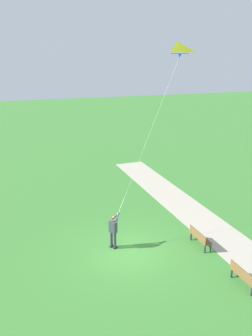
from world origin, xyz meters
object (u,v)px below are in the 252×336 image
Objects in this scene: park_bench_near_walkway at (200,237)px; park_bench_far_walkway at (244,275)px; person_kite_flyer at (113,229)px; flying_kite at (177,52)px.

park_bench_near_walkway and park_bench_far_walkway have the same top height.
park_bench_far_walkway is at bearing 133.14° from person_kite_flyer.
flying_kite is 5.38× the size of park_bench_near_walkway.
park_bench_far_walkway is (-0.00, 7.44, -8.96)m from flying_kite.
park_bench_far_walkway is at bearing 92.77° from park_bench_near_walkway.
person_kite_flyer is 6.44m from park_bench_far_walkway.
person_kite_flyer is at bearing -46.86° from park_bench_far_walkway.
person_kite_flyer is at bearing -15.71° from park_bench_near_walkway.
flying_kite is 5.38× the size of park_bench_far_walkway.
person_kite_flyer is 1.20× the size of park_bench_far_walkway.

